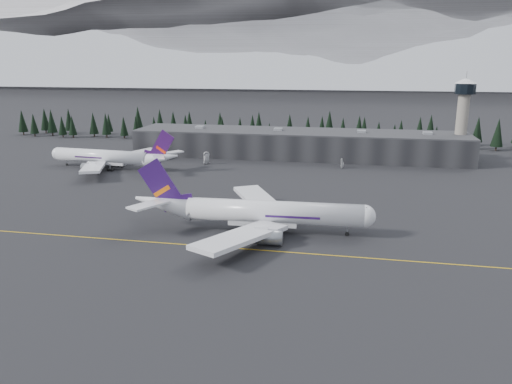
% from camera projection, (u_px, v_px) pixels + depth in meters
% --- Properties ---
extents(ground, '(1400.00, 1400.00, 0.00)m').
position_uv_depth(ground, '(241.00, 246.00, 126.97)').
color(ground, black).
rests_on(ground, ground).
extents(taxiline, '(400.00, 0.40, 0.02)m').
position_uv_depth(taxiline, '(239.00, 249.00, 125.07)').
color(taxiline, gold).
rests_on(taxiline, ground).
extents(terminal, '(160.00, 30.00, 12.60)m').
position_uv_depth(terminal, '(298.00, 144.00, 243.85)').
color(terminal, black).
rests_on(terminal, ground).
extents(control_tower, '(10.00, 10.00, 37.70)m').
position_uv_depth(control_tower, '(463.00, 111.00, 228.04)').
color(control_tower, gray).
rests_on(control_tower, ground).
extents(treeline, '(360.00, 20.00, 15.00)m').
position_uv_depth(treeline, '(306.00, 131.00, 278.61)').
color(treeline, black).
rests_on(treeline, ground).
extents(mountain_ridge, '(4400.00, 900.00, 420.00)m').
position_uv_depth(mountain_ridge, '(345.00, 82.00, 1074.87)').
color(mountain_ridge, white).
rests_on(mountain_ridge, ground).
extents(jet_main, '(67.20, 61.96, 19.75)m').
position_uv_depth(jet_main, '(253.00, 212.00, 136.56)').
color(jet_main, silver).
rests_on(jet_main, ground).
extents(jet_parked, '(61.65, 56.70, 18.13)m').
position_uv_depth(jet_parked, '(112.00, 157.00, 215.89)').
color(jet_parked, white).
rests_on(jet_parked, ground).
extents(gse_vehicle_a, '(5.15, 6.32, 1.60)m').
position_uv_depth(gse_vehicle_a, '(207.00, 162.00, 226.72)').
color(gse_vehicle_a, silver).
rests_on(gse_vehicle_a, ground).
extents(gse_vehicle_b, '(4.64, 2.43, 1.50)m').
position_uv_depth(gse_vehicle_b, '(342.00, 167.00, 218.17)').
color(gse_vehicle_b, '#BCBCBE').
rests_on(gse_vehicle_b, ground).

